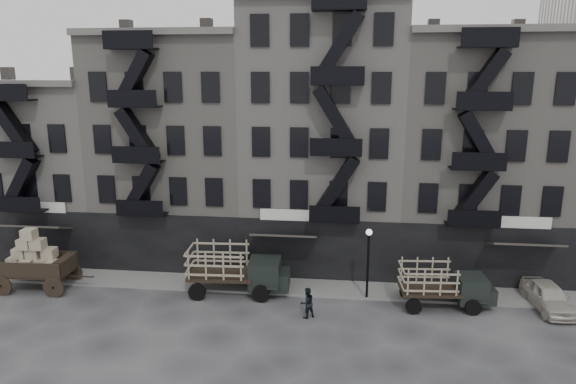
# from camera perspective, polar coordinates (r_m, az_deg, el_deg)

# --- Properties ---
(ground) EXTENTS (140.00, 140.00, 0.00)m
(ground) POSITION_cam_1_polar(r_m,az_deg,el_deg) (28.50, 2.68, -13.76)
(ground) COLOR #38383A
(ground) RESTS_ON ground
(sidewalk) EXTENTS (55.00, 2.50, 0.15)m
(sidewalk) POSITION_cam_1_polar(r_m,az_deg,el_deg) (31.85, 3.16, -10.56)
(sidewalk) COLOR slate
(sidewalk) RESTS_ON ground
(building_west) EXTENTS (10.00, 11.35, 13.20)m
(building_west) POSITION_cam_1_polar(r_m,az_deg,el_deg) (41.84, -24.67, 2.56)
(building_west) COLOR #A09B93
(building_west) RESTS_ON ground
(building_midwest) EXTENTS (10.00, 11.35, 16.20)m
(building_midwest) POSITION_cam_1_polar(r_m,az_deg,el_deg) (37.40, -11.63, 4.69)
(building_midwest) COLOR gray
(building_midwest) RESTS_ON ground
(building_center) EXTENTS (10.00, 11.35, 18.20)m
(building_center) POSITION_cam_1_polar(r_m,az_deg,el_deg) (35.45, 3.94, 6.10)
(building_center) COLOR #A09B93
(building_center) RESTS_ON ground
(building_mideast) EXTENTS (10.00, 11.35, 16.20)m
(building_mideast) POSITION_cam_1_polar(r_m,az_deg,el_deg) (36.53, 19.82, 3.96)
(building_mideast) COLOR gray
(building_mideast) RESTS_ON ground
(lamp_post) EXTENTS (0.36, 0.36, 4.28)m
(lamp_post) POSITION_cam_1_polar(r_m,az_deg,el_deg) (29.75, 8.91, -6.85)
(lamp_post) COLOR black
(lamp_post) RESTS_ON ground
(wagon) EXTENTS (4.55, 2.57, 3.78)m
(wagon) POSITION_cam_1_polar(r_m,az_deg,el_deg) (34.67, -26.46, -6.29)
(wagon) COLOR black
(wagon) RESTS_ON ground
(stake_truck_west) EXTENTS (6.04, 2.72, 2.98)m
(stake_truck_west) POSITION_cam_1_polar(r_m,az_deg,el_deg) (30.78, -5.86, -8.21)
(stake_truck_west) COLOR black
(stake_truck_west) RESTS_ON ground
(stake_truck_east) EXTENTS (5.27, 2.46, 2.58)m
(stake_truck_east) POSITION_cam_1_polar(r_m,az_deg,el_deg) (30.31, 16.92, -9.58)
(stake_truck_east) COLOR black
(stake_truck_east) RESTS_ON ground
(car_east) EXTENTS (2.13, 4.48, 1.48)m
(car_east) POSITION_cam_1_polar(r_m,az_deg,el_deg) (32.55, 26.94, -10.27)
(car_east) COLOR beige
(car_east) RESTS_ON ground
(pedestrian_mid) EXTENTS (1.05, 1.00, 1.70)m
(pedestrian_mid) POSITION_cam_1_polar(r_m,az_deg,el_deg) (28.14, 2.13, -12.20)
(pedestrian_mid) COLOR black
(pedestrian_mid) RESTS_ON ground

